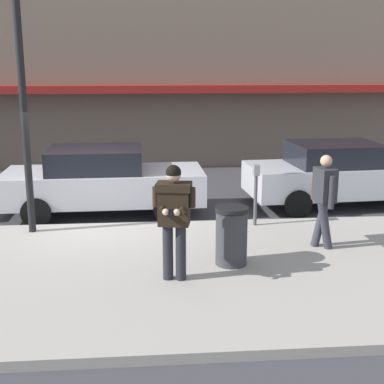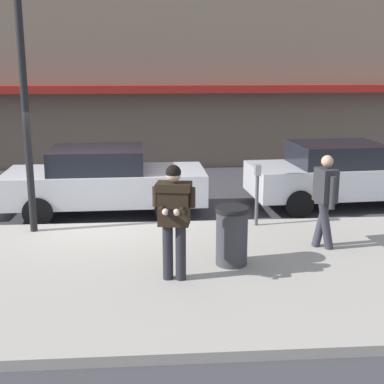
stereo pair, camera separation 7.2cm
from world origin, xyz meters
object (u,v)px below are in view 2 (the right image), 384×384
Objects in this scene: parked_sedan_far at (341,174)px; trash_bin at (232,236)px; parked_sedan_mid at (104,180)px; parking_meter at (257,186)px; pedestrian_with_bag at (325,196)px; street_lamp_post at (23,77)px; man_texting_on_phone at (174,210)px.

parked_sedan_far is 5.21m from trash_bin.
parked_sedan_mid is 3.57× the size of parking_meter.
pedestrian_with_bag is 5.95m from street_lamp_post.
street_lamp_post is 4.98× the size of trash_bin.
pedestrian_with_bag is at bearing -36.20° from parked_sedan_mid.
man_texting_on_phone reaches higher than pedestrian_with_bag.
parked_sedan_far is 0.95× the size of street_lamp_post.
man_texting_on_phone is at bearing -123.66° from parking_meter.
man_texting_on_phone reaches higher than trash_bin.
parked_sedan_mid is 3.60m from parking_meter.
parked_sedan_far is at bearing 15.77° from street_lamp_post.
street_lamp_post reaches higher than pedestrian_with_bag.
trash_bin is at bearing 30.59° from man_texting_on_phone.
trash_bin is at bearing -29.72° from street_lamp_post.
parked_sedan_mid reaches higher than parking_meter.
parking_meter is at bearing 68.70° from trash_bin.
parked_sedan_mid is at bearing -176.96° from parked_sedan_far.
man_texting_on_phone is 3.03m from pedestrian_with_bag.
parking_meter is (-2.45, -1.91, 0.18)m from parked_sedan_far.
trash_bin is (-1.76, -0.71, -0.47)m from pedestrian_with_bag.
parked_sedan_far is 3.68m from pedestrian_with_bag.
man_texting_on_phone is at bearing -132.62° from parked_sedan_far.
trash_bin is (2.39, -3.75, -0.16)m from parked_sedan_mid.
street_lamp_post reaches higher than man_texting_on_phone.
pedestrian_with_bag is at bearing 21.83° from trash_bin.
man_texting_on_phone reaches higher than parked_sedan_mid.
man_texting_on_phone reaches higher than parked_sedan_far.
man_texting_on_phone is at bearing -44.77° from street_lamp_post.
parking_meter is (1.81, 2.71, -0.28)m from man_texting_on_phone.
pedestrian_with_bag is (4.15, -3.04, 0.32)m from parked_sedan_mid.
man_texting_on_phone is at bearing -149.41° from trash_bin.
street_lamp_post reaches higher than trash_bin.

